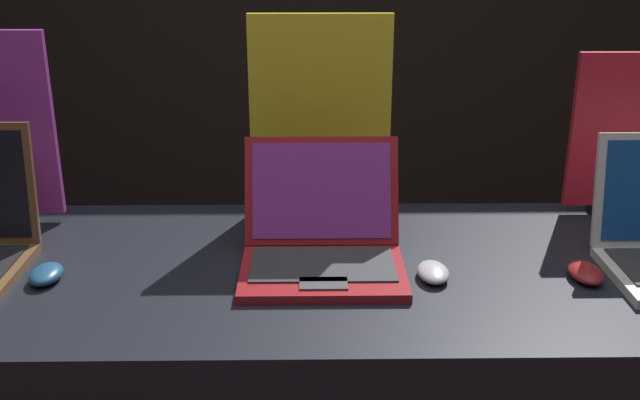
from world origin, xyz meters
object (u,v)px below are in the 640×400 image
(mouse_front, at_px, (46,274))
(mouse_middle, at_px, (433,272))
(laptop_middle, at_px, (322,239))
(promo_stand_middle, at_px, (320,122))
(promo_stand_back, at_px, (636,139))
(mouse_back, at_px, (586,273))

(mouse_front, xyz_separation_m, mouse_middle, (0.80, -0.00, -0.00))
(mouse_front, xyz_separation_m, laptop_middle, (0.57, 0.07, 0.04))
(promo_stand_middle, bearing_deg, laptop_middle, -90.00)
(mouse_front, distance_m, promo_stand_middle, 0.72)
(promo_stand_back, bearing_deg, mouse_front, -164.81)
(laptop_middle, height_order, mouse_middle, laptop_middle)
(mouse_front, relative_size, laptop_middle, 0.29)
(laptop_middle, distance_m, mouse_middle, 0.24)
(mouse_front, bearing_deg, promo_stand_back, 15.19)
(laptop_middle, xyz_separation_m, promo_stand_middle, (-0.00, 0.30, 0.18))
(mouse_middle, height_order, promo_stand_middle, promo_stand_middle)
(laptop_middle, xyz_separation_m, mouse_back, (0.54, -0.08, -0.04))
(mouse_front, xyz_separation_m, promo_stand_back, (1.35, 0.37, 0.18))
(laptop_middle, relative_size, promo_stand_middle, 0.69)
(laptop_middle, bearing_deg, promo_stand_back, 20.63)
(mouse_front, bearing_deg, mouse_back, -0.41)
(mouse_middle, xyz_separation_m, mouse_back, (0.31, -0.01, 0.00))
(mouse_middle, xyz_separation_m, promo_stand_middle, (-0.23, 0.38, 0.22))
(mouse_front, distance_m, promo_stand_back, 1.41)
(mouse_back, relative_size, promo_stand_back, 0.26)
(mouse_middle, bearing_deg, mouse_back, -1.33)
(laptop_middle, relative_size, mouse_back, 3.20)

